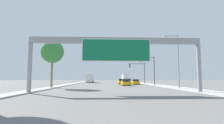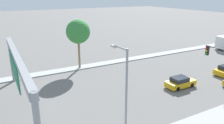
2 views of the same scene
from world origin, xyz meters
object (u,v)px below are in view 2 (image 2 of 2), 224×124
traffic_light_near_intersection (222,68)px  palm_tree_background (78,32)px  street_lamp_right (124,92)px  car_near_left (180,82)px  sign_gantry (17,66)px

traffic_light_near_intersection → palm_tree_background: bearing=-154.4°
traffic_light_near_intersection → street_lamp_right: (0.87, -13.29, 0.52)m
street_lamp_right → traffic_light_near_intersection: bearing=93.7°
street_lamp_right → car_near_left: bearing=116.5°
sign_gantry → car_near_left: sign_gantry is taller
sign_gantry → street_lamp_right: size_ratio=2.36×
traffic_light_near_intersection → palm_tree_background: (-19.79, -9.49, 1.80)m
sign_gantry → car_near_left: (3.50, 20.00, -4.57)m
sign_gantry → traffic_light_near_intersection: traffic_light_near_intersection is taller
palm_tree_background → traffic_light_near_intersection: bearing=25.6°
sign_gantry → traffic_light_near_intersection: bearing=65.4°
street_lamp_right → sign_gantry: bearing=-145.9°
traffic_light_near_intersection → palm_tree_background: 22.02m
car_near_left → traffic_light_near_intersection: size_ratio=0.62×
car_near_left → street_lamp_right: 15.37m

